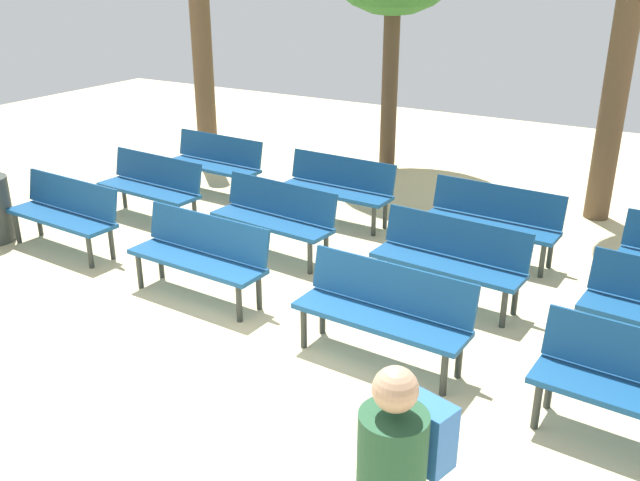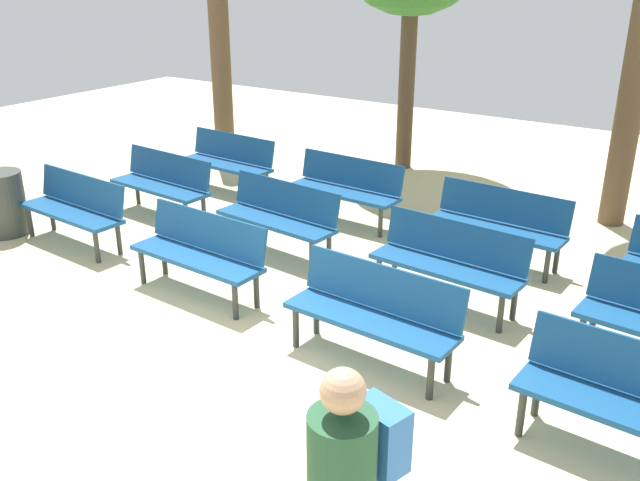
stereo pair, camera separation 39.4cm
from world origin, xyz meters
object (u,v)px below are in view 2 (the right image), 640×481
at_px(bench_r0_c0, 75,206).
at_px(bench_r0_c1, 201,249).
at_px(trash_bin, 3,203).
at_px(tree_1, 221,73).
at_px(bench_r0_c3, 634,398).
at_px(bench_r0_c2, 374,310).
at_px(bench_r1_c0, 163,181).
at_px(bench_r1_c2, 449,259).
at_px(bench_r2_c1, 346,186).
at_px(bench_r2_c0, 228,159).
at_px(bench_r2_c2, 499,221).
at_px(bench_r1_c1, 279,214).

distance_m(bench_r0_c0, bench_r0_c1, 2.28).
distance_m(bench_r0_c0, trash_bin, 1.13).
height_order(bench_r0_c0, tree_1, tree_1).
relative_size(bench_r0_c3, tree_1, 0.52).
distance_m(bench_r0_c3, trash_bin, 7.73).
distance_m(bench_r0_c2, bench_r1_c0, 4.64).
bearing_deg(bench_r0_c0, bench_r1_c0, 86.58).
xyz_separation_m(bench_r1_c2, tree_1, (-5.54, 2.87, 1.06)).
bearing_deg(bench_r2_c1, bench_r2_c0, 178.89).
xyz_separation_m(bench_r0_c1, tree_1, (-3.24, 4.11, 1.06)).
height_order(bench_r2_c0, bench_r2_c2, same).
distance_m(bench_r0_c1, bench_r1_c1, 1.35).
relative_size(bench_r1_c1, tree_1, 0.52).
bearing_deg(bench_r1_c0, tree_1, 117.21).
xyz_separation_m(bench_r0_c0, bench_r1_c2, (4.57, 1.07, 0.00)).
relative_size(bench_r0_c0, bench_r0_c3, 1.00).
xyz_separation_m(bench_r0_c1, bench_r0_c3, (4.38, -0.28, 0.00)).
bearing_deg(bench_r0_c1, trash_bin, -174.99).
bearing_deg(bench_r2_c2, tree_1, 167.40).
distance_m(bench_r2_c1, bench_r2_c2, 2.22).
xyz_separation_m(bench_r1_c2, bench_r2_c1, (-2.18, 1.51, 0.00)).
bearing_deg(bench_r0_c2, trash_bin, -177.54).
bearing_deg(bench_r2_c0, bench_r2_c1, -0.49).
xyz_separation_m(bench_r0_c2, bench_r1_c2, (0.09, 1.39, 0.00)).
relative_size(bench_r0_c0, bench_r1_c1, 0.99).
bearing_deg(bench_r1_c2, tree_1, 156.57).
relative_size(bench_r1_c2, trash_bin, 1.96).
xyz_separation_m(bench_r0_c2, bench_r2_c2, (0.13, 2.73, 0.00)).
bearing_deg(tree_1, bench_r0_c3, -29.96).
distance_m(bench_r1_c1, bench_r2_c0, 2.62).
relative_size(bench_r0_c1, bench_r1_c1, 0.99).
distance_m(tree_1, trash_bin, 4.40).
relative_size(bench_r0_c3, bench_r1_c2, 1.00).
bearing_deg(tree_1, bench_r1_c0, -66.53).
bearing_deg(bench_r1_c1, bench_r1_c2, 2.09).
height_order(bench_r0_c0, bench_r0_c3, same).
distance_m(bench_r2_c0, bench_r2_c2, 4.44).
xyz_separation_m(bench_r0_c1, bench_r2_c0, (-2.09, 2.88, 0.00)).
bearing_deg(bench_r0_c0, tree_1, 107.05).
xyz_separation_m(bench_r1_c0, tree_1, (-1.12, 2.59, 1.06)).
xyz_separation_m(bench_r1_c2, bench_r2_c0, (-4.40, 1.64, 0.00)).
distance_m(bench_r2_c0, bench_r2_c1, 2.22).
bearing_deg(bench_r2_c0, bench_r0_c1, -51.08).
height_order(bench_r1_c0, bench_r2_c2, same).
xyz_separation_m(bench_r1_c1, trash_bin, (-3.38, -1.49, -0.09)).
distance_m(bench_r1_c2, tree_1, 6.33).
bearing_deg(bench_r1_c2, bench_r2_c0, 163.49).
height_order(bench_r1_c0, tree_1, tree_1).
distance_m(bench_r1_c2, bench_r2_c2, 1.34).
distance_m(bench_r0_c0, bench_r0_c2, 4.49).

